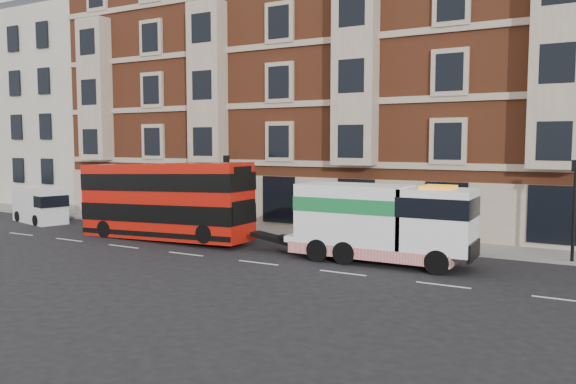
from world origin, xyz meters
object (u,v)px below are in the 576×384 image
object	(u,v)px
pedestrian	(160,208)
box_van	(40,205)
double_decker_bus	(165,200)
tow_truck	(378,222)

from	to	relation	value
pedestrian	box_van	bearing A→B (deg)	-139.72
box_van	pedestrian	bearing A→B (deg)	43.66
double_decker_bus	pedestrian	size ratio (longest dim) A/B	6.46
double_decker_bus	box_van	distance (m)	11.85
double_decker_bus	box_van	bearing A→B (deg)	174.20
pedestrian	tow_truck	bearing A→B (deg)	-5.25
box_van	pedestrian	distance (m)	7.92
tow_truck	pedestrian	distance (m)	17.63
double_decker_bus	box_van	size ratio (longest dim) A/B	2.10
double_decker_bus	pedestrian	distance (m)	7.07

